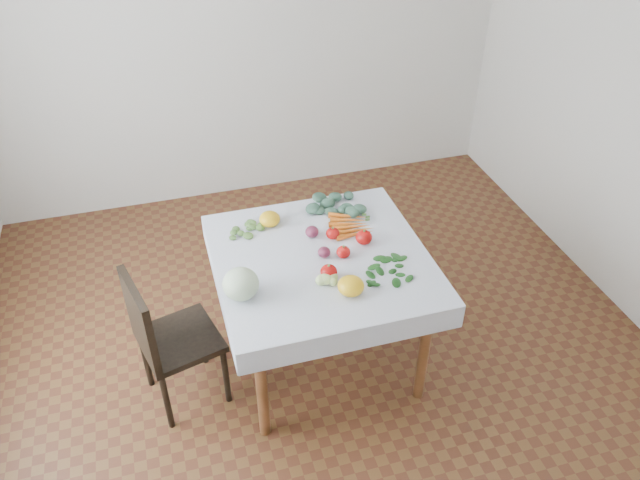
{
  "coord_description": "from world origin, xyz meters",
  "views": [
    {
      "loc": [
        -0.74,
        -2.49,
        2.81
      ],
      "look_at": [
        0.01,
        0.06,
        0.82
      ],
      "focal_mm": 35.0,
      "sensor_mm": 36.0,
      "label": 1
    }
  ],
  "objects_px": {
    "table": "(321,272)",
    "carrot_bunch": "(351,225)",
    "chair": "(163,335)",
    "cabbage": "(241,284)",
    "heirloom_back": "(270,219)"
  },
  "relations": [
    {
      "from": "chair",
      "to": "heirloom_back",
      "type": "height_order",
      "value": "chair"
    },
    {
      "from": "heirloom_back",
      "to": "carrot_bunch",
      "type": "xyz_separation_m",
      "value": [
        0.43,
        -0.16,
        -0.02
      ]
    },
    {
      "from": "cabbage",
      "to": "carrot_bunch",
      "type": "xyz_separation_m",
      "value": [
        0.7,
        0.4,
        -0.06
      ]
    },
    {
      "from": "chair",
      "to": "cabbage",
      "type": "xyz_separation_m",
      "value": [
        0.41,
        -0.11,
        0.34
      ]
    },
    {
      "from": "chair",
      "to": "carrot_bunch",
      "type": "bearing_deg",
      "value": 14.49
    },
    {
      "from": "chair",
      "to": "table",
      "type": "bearing_deg",
      "value": 5.09
    },
    {
      "from": "cabbage",
      "to": "carrot_bunch",
      "type": "bearing_deg",
      "value": 29.77
    },
    {
      "from": "cabbage",
      "to": "heirloom_back",
      "type": "xyz_separation_m",
      "value": [
        0.27,
        0.55,
        -0.04
      ]
    },
    {
      "from": "cabbage",
      "to": "heirloom_back",
      "type": "relative_size",
      "value": 1.51
    },
    {
      "from": "heirloom_back",
      "to": "carrot_bunch",
      "type": "height_order",
      "value": "heirloom_back"
    },
    {
      "from": "heirloom_back",
      "to": "carrot_bunch",
      "type": "bearing_deg",
      "value": -19.98
    },
    {
      "from": "carrot_bunch",
      "to": "heirloom_back",
      "type": "bearing_deg",
      "value": 160.02
    },
    {
      "from": "heirloom_back",
      "to": "cabbage",
      "type": "bearing_deg",
      "value": -115.6
    },
    {
      "from": "table",
      "to": "heirloom_back",
      "type": "bearing_deg",
      "value": 118.41
    },
    {
      "from": "table",
      "to": "carrot_bunch",
      "type": "relative_size",
      "value": 3.87
    }
  ]
}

